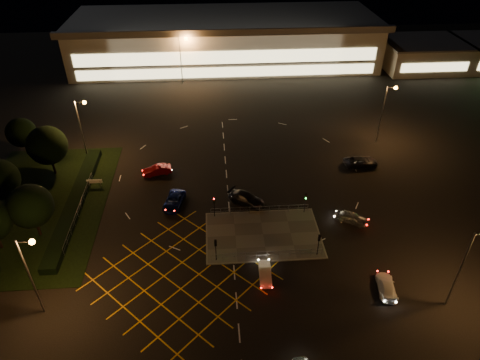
{
  "coord_description": "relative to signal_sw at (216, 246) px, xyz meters",
  "views": [
    {
      "loc": [
        -3.76,
        -41.78,
        36.66
      ],
      "look_at": [
        -0.25,
        7.41,
        2.0
      ],
      "focal_mm": 32.0,
      "sensor_mm": 36.0,
      "label": 1
    }
  ],
  "objects": [
    {
      "name": "signal_ne",
      "position": [
        12.0,
        7.99,
        0.0
      ],
      "size": [
        0.28,
        0.3,
        3.15
      ],
      "color": "black",
      "rests_on": "pedestrian_island"
    },
    {
      "name": "signal_se",
      "position": [
        12.0,
        0.0,
        0.0
      ],
      "size": [
        0.28,
        0.3,
        3.15
      ],
      "rotation": [
        0.0,
        0.0,
        3.14
      ],
      "color": "black",
      "rests_on": "pedestrian_island"
    },
    {
      "name": "streetlight_se",
      "position": [
        24.44,
        -8.01,
        4.2
      ],
      "size": [
        1.78,
        0.56,
        10.03
      ],
      "color": "slate",
      "rests_on": "ground"
    },
    {
      "name": "car_east_grey",
      "position": [
        23.03,
        18.82,
        -1.63
      ],
      "size": [
        5.38,
        2.67,
        1.47
      ],
      "primitive_type": "imported",
      "rotation": [
        0.0,
        0.0,
        1.62
      ],
      "color": "black",
      "rests_on": "ground"
    },
    {
      "name": "signal_sw",
      "position": [
        0.0,
        0.0,
        0.0
      ],
      "size": [
        0.28,
        0.3,
        3.15
      ],
      "rotation": [
        0.0,
        0.0,
        3.14
      ],
      "color": "black",
      "rests_on": "pedestrian_island"
    },
    {
      "name": "hedge",
      "position": [
        -19.0,
        11.99,
        -1.87
      ],
      "size": [
        2.0,
        26.0,
        1.0
      ],
      "primitive_type": "cube",
      "color": "black",
      "rests_on": "ground"
    },
    {
      "name": "streetlight_far_right",
      "position": [
        34.44,
        55.99,
        4.2
      ],
      "size": [
        1.78,
        0.56,
        10.03
      ],
      "color": "slate",
      "rests_on": "ground"
    },
    {
      "name": "streetlight_nw",
      "position": [
        -19.56,
        23.99,
        4.2
      ],
      "size": [
        1.78,
        0.56,
        10.03
      ],
      "color": "slate",
      "rests_on": "ground"
    },
    {
      "name": "car_left_blue",
      "position": [
        -5.5,
        10.94,
        -1.67
      ],
      "size": [
        3.28,
        5.36,
        1.39
      ],
      "primitive_type": "imported",
      "rotation": [
        0.0,
        0.0,
        6.08
      ],
      "color": "#0B1446",
      "rests_on": "ground"
    },
    {
      "name": "car_right_silver",
      "position": [
        17.75,
        5.72,
        -1.65
      ],
      "size": [
        4.49,
        3.5,
        1.43
      ],
      "primitive_type": "imported",
      "rotation": [
        0.0,
        0.0,
        1.07
      ],
      "color": "#B8BCC0",
      "rests_on": "ground"
    },
    {
      "name": "grass_verge",
      "position": [
        -24.0,
        11.99,
        -2.33
      ],
      "size": [
        18.0,
        30.0,
        0.08
      ],
      "primitive_type": "cube",
      "color": "black",
      "rests_on": "ground"
    },
    {
      "name": "ground",
      "position": [
        4.0,
        5.99,
        -2.37
      ],
      "size": [
        180.0,
        180.0,
        0.0
      ],
      "primitive_type": "plane",
      "color": "black",
      "rests_on": "ground"
    },
    {
      "name": "tree_e",
      "position": [
        -22.0,
        5.99,
        2.28
      ],
      "size": [
        5.4,
        5.4,
        7.35
      ],
      "color": "black",
      "rests_on": "ground"
    },
    {
      "name": "retail_unit_a",
      "position": [
        50.0,
        59.97,
        0.85
      ],
      "size": [
        18.8,
        14.8,
        6.35
      ],
      "color": "beige",
      "rests_on": "ground"
    },
    {
      "name": "streetlight_far_left",
      "position": [
        -5.56,
        53.99,
        4.2
      ],
      "size": [
        1.78,
        0.56,
        10.03
      ],
      "color": "slate",
      "rests_on": "ground"
    },
    {
      "name": "tree_c",
      "position": [
        -24.0,
        19.99,
        2.59
      ],
      "size": [
        5.76,
        5.76,
        7.84
      ],
      "color": "black",
      "rests_on": "ground"
    },
    {
      "name": "car_approach_white",
      "position": [
        18.31,
        -5.76,
        -1.74
      ],
      "size": [
        2.43,
        4.57,
        1.26
      ],
      "primitive_type": "imported",
      "rotation": [
        0.0,
        0.0,
        2.98
      ],
      "color": "silver",
      "rests_on": "ground"
    },
    {
      "name": "signal_nw",
      "position": [
        0.0,
        7.99,
        0.0
      ],
      "size": [
        0.28,
        0.3,
        3.15
      ],
      "color": "black",
      "rests_on": "pedestrian_island"
    },
    {
      "name": "car_queue_white",
      "position": [
        5.4,
        -3.01,
        -1.75
      ],
      "size": [
        1.43,
        3.77,
        1.23
      ],
      "primitive_type": "imported",
      "rotation": [
        0.0,
        0.0,
        6.25
      ],
      "color": "white",
      "rests_on": "ground"
    },
    {
      "name": "car_circ_red",
      "position": [
        -8.47,
        18.72,
        -1.65
      ],
      "size": [
        4.57,
        2.51,
        1.43
      ],
      "primitive_type": "imported",
      "rotation": [
        0.0,
        0.0,
        4.96
      ],
      "color": "maroon",
      "rests_on": "ground"
    },
    {
      "name": "tree_d",
      "position": [
        -30.0,
        25.99,
        1.65
      ],
      "size": [
        4.68,
        4.68,
        6.37
      ],
      "color": "black",
      "rests_on": "ground"
    },
    {
      "name": "pedestrian_island",
      "position": [
        6.0,
        3.99,
        -2.31
      ],
      "size": [
        14.0,
        9.0,
        0.12
      ],
      "primitive_type": "cube",
      "color": "#4C4944",
      "rests_on": "ground"
    },
    {
      "name": "car_far_dkgrey",
      "position": [
        4.44,
        10.71,
        -1.61
      ],
      "size": [
        5.48,
        4.73,
        1.51
      ],
      "primitive_type": "imported",
      "rotation": [
        0.0,
        0.0,
        0.96
      ],
      "color": "black",
      "rests_on": "ground"
    },
    {
      "name": "streetlight_ne",
      "position": [
        28.44,
        25.99,
        4.2
      ],
      "size": [
        1.78,
        0.56,
        10.03
      ],
      "color": "slate",
      "rests_on": "ground"
    },
    {
      "name": "supermarket",
      "position": [
        4.0,
        67.95,
        2.95
      ],
      "size": [
        72.0,
        26.5,
        10.5
      ],
      "color": "beige",
      "rests_on": "ground"
    },
    {
      "name": "streetlight_sw",
      "position": [
        -17.56,
        -6.01,
        4.2
      ],
      "size": [
        1.78,
        0.56,
        10.03
      ],
      "color": "slate",
      "rests_on": "ground"
    }
  ]
}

